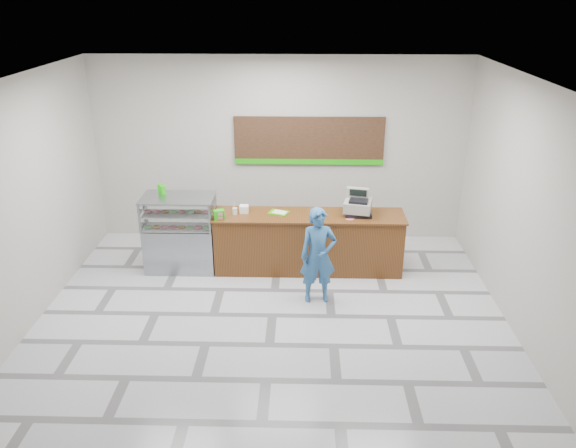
{
  "coord_description": "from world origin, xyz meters",
  "views": [
    {
      "loc": [
        0.43,
        -7.28,
        4.58
      ],
      "look_at": [
        0.21,
        0.9,
        1.13
      ],
      "focal_mm": 35.0,
      "sensor_mm": 36.0,
      "label": 1
    }
  ],
  "objects_px": {
    "display_case": "(180,232)",
    "cash_register": "(358,205)",
    "sales_counter": "(308,242)",
    "customer": "(318,256)",
    "serving_tray": "(279,213)"
  },
  "relations": [
    {
      "from": "display_case",
      "to": "serving_tray",
      "type": "height_order",
      "value": "display_case"
    },
    {
      "from": "sales_counter",
      "to": "cash_register",
      "type": "distance_m",
      "value": 1.07
    },
    {
      "from": "display_case",
      "to": "cash_register",
      "type": "relative_size",
      "value": 2.42
    },
    {
      "from": "display_case",
      "to": "customer",
      "type": "distance_m",
      "value": 2.59
    },
    {
      "from": "display_case",
      "to": "customer",
      "type": "bearing_deg",
      "value": -24.01
    },
    {
      "from": "cash_register",
      "to": "customer",
      "type": "height_order",
      "value": "customer"
    },
    {
      "from": "sales_counter",
      "to": "serving_tray",
      "type": "distance_m",
      "value": 0.74
    },
    {
      "from": "sales_counter",
      "to": "display_case",
      "type": "distance_m",
      "value": 2.23
    },
    {
      "from": "display_case",
      "to": "customer",
      "type": "xyz_separation_m",
      "value": [
        2.36,
        -1.05,
        0.1
      ]
    },
    {
      "from": "cash_register",
      "to": "serving_tray",
      "type": "xyz_separation_m",
      "value": [
        -1.34,
        -0.01,
        -0.15
      ]
    },
    {
      "from": "sales_counter",
      "to": "cash_register",
      "type": "xyz_separation_m",
      "value": [
        0.83,
        0.07,
        0.67
      ]
    },
    {
      "from": "cash_register",
      "to": "customer",
      "type": "xyz_separation_m",
      "value": [
        -0.69,
        -1.12,
        -0.41
      ]
    },
    {
      "from": "customer",
      "to": "sales_counter",
      "type": "bearing_deg",
      "value": 90.24
    },
    {
      "from": "display_case",
      "to": "cash_register",
      "type": "distance_m",
      "value": 3.09
    },
    {
      "from": "display_case",
      "to": "cash_register",
      "type": "bearing_deg",
      "value": 1.26
    }
  ]
}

